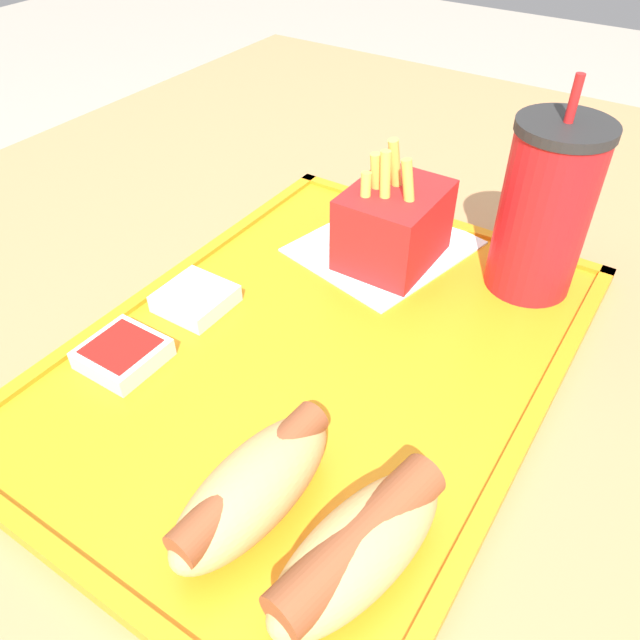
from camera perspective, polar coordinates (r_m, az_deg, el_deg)
The scene contains 9 objects.
dining_table at distance 0.80m, azimuth 1.58°, elevation -22.63°, with size 1.32×1.11×0.74m.
food_tray at distance 0.49m, azimuth 0.00°, elevation -3.11°, with size 0.46×0.34×0.01m.
paper_napkin at distance 0.60m, azimuth 5.86°, elevation 6.72°, with size 0.18×0.16×0.00m.
soda_cup at distance 0.54m, azimuth 19.86°, elevation 9.48°, with size 0.08×0.08×0.18m.
hot_dog_far at distance 0.35m, azimuth 3.56°, elevation -20.04°, with size 0.13×0.07×0.05m.
hot_dog_near at distance 0.37m, azimuth -6.08°, elevation -14.89°, with size 0.13×0.06×0.05m.
fries_carton at distance 0.56m, azimuth 6.70°, elevation 8.66°, with size 0.09×0.08×0.11m.
sauce_cup_mayo at distance 0.53m, azimuth -11.32°, elevation 2.00°, with size 0.06×0.06×0.02m.
sauce_cup_ketchup at distance 0.49m, azimuth -17.59°, elevation -2.90°, with size 0.06×0.06×0.02m.
Camera 1 is at (0.31, 0.18, 1.08)m, focal length 35.00 mm.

